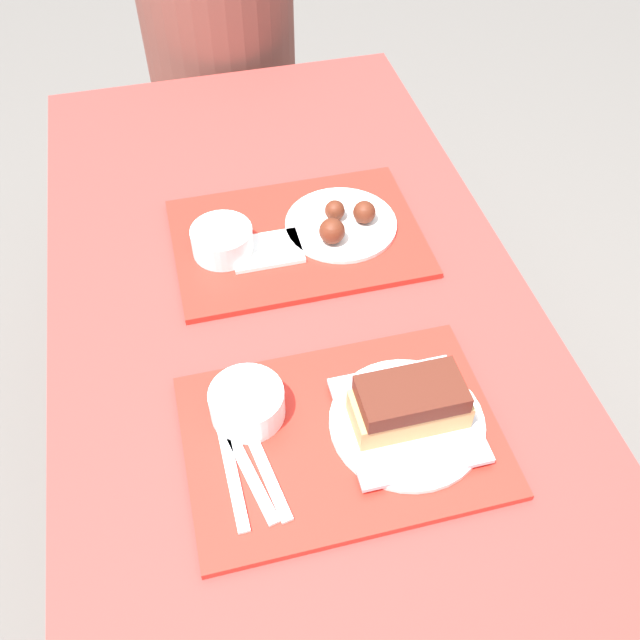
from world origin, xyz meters
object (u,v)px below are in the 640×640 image
(bowl_coleslaw_far, at_px, (222,239))
(person_seated_across, at_px, (220,44))
(bowl_coleslaw_near, at_px, (247,402))
(tray_far, at_px, (297,238))
(tray_near, at_px, (342,436))
(brisket_sandwich_plate, at_px, (409,411))
(wings_plate_far, at_px, (342,223))

(bowl_coleslaw_far, xyz_separation_m, person_seated_across, (0.12, 0.84, -0.08))
(bowl_coleslaw_far, bearing_deg, bowl_coleslaw_near, -93.10)
(tray_far, xyz_separation_m, person_seated_across, (-0.02, 0.83, -0.05))
(tray_near, xyz_separation_m, brisket_sandwich_plate, (0.09, -0.01, 0.04))
(tray_near, distance_m, brisket_sandwich_plate, 0.10)
(bowl_coleslaw_near, xyz_separation_m, bowl_coleslaw_far, (0.02, 0.35, 0.00))
(bowl_coleslaw_near, bearing_deg, tray_near, -28.48)
(brisket_sandwich_plate, distance_m, person_seated_across, 1.26)
(tray_far, height_order, wings_plate_far, wings_plate_far)
(tray_near, xyz_separation_m, tray_far, (0.03, 0.42, 0.00))
(tray_near, bearing_deg, bowl_coleslaw_near, 151.52)
(bowl_coleslaw_far, height_order, wings_plate_far, wings_plate_far)
(wings_plate_far, bearing_deg, tray_far, 179.47)
(bowl_coleslaw_near, height_order, person_seated_across, person_seated_across)
(tray_far, relative_size, bowl_coleslaw_far, 4.13)
(brisket_sandwich_plate, relative_size, wings_plate_far, 1.09)
(tray_near, height_order, person_seated_across, person_seated_across)
(bowl_coleslaw_far, bearing_deg, wings_plate_far, 1.91)
(tray_near, height_order, bowl_coleslaw_near, bowl_coleslaw_near)
(wings_plate_far, bearing_deg, person_seated_across, 96.79)
(person_seated_across, bearing_deg, tray_near, -90.68)
(bowl_coleslaw_near, xyz_separation_m, brisket_sandwich_plate, (0.21, -0.07, 0.00))
(tray_near, relative_size, wings_plate_far, 2.18)
(tray_far, bearing_deg, bowl_coleslaw_near, -113.36)
(tray_far, relative_size, person_seated_across, 0.68)
(tray_far, bearing_deg, wings_plate_far, -0.53)
(bowl_coleslaw_near, xyz_separation_m, wings_plate_far, (0.24, 0.35, -0.01))
(tray_near, height_order, bowl_coleslaw_far, bowl_coleslaw_far)
(bowl_coleslaw_near, relative_size, bowl_coleslaw_far, 1.00)
(tray_far, bearing_deg, bowl_coleslaw_far, -176.60)
(person_seated_across, bearing_deg, bowl_coleslaw_far, -97.99)
(person_seated_across, bearing_deg, tray_far, -88.84)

